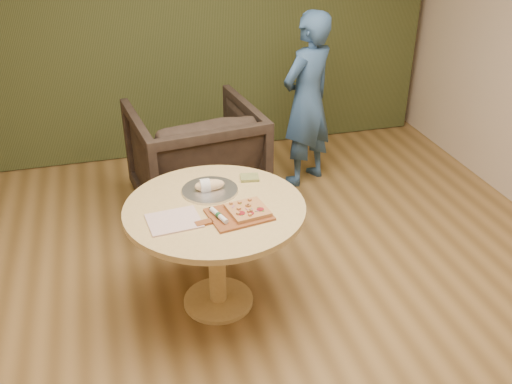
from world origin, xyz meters
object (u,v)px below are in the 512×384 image
at_px(pedestal_table, 215,225).
at_px(person_standing, 307,101).
at_px(pizza_paddle, 237,215).
at_px(armchair, 195,153).
at_px(cutlery_roll, 219,215).
at_px(flatbread_pizza, 248,210).
at_px(serving_tray, 210,190).
at_px(bread_roll, 208,185).

bearing_deg(pedestal_table, person_standing, 52.88).
height_order(pizza_paddle, person_standing, person_standing).
bearing_deg(armchair, cutlery_roll, 78.61).
distance_m(flatbread_pizza, serving_tray, 0.37).
xyz_separation_m(pizza_paddle, cutlery_roll, (-0.11, -0.01, 0.02)).
relative_size(serving_tray, bread_roll, 1.84).
xyz_separation_m(pedestal_table, serving_tray, (0.01, 0.19, 0.15)).
relative_size(pedestal_table, serving_tray, 3.12).
bearing_deg(armchair, bread_roll, 77.70).
height_order(armchair, person_standing, person_standing).
distance_m(pedestal_table, pizza_paddle, 0.24).
bearing_deg(pizza_paddle, person_standing, 48.65).
xyz_separation_m(serving_tray, bread_roll, (-0.01, 0.00, 0.04)).
distance_m(pizza_paddle, armchair, 1.47).
distance_m(pedestal_table, serving_tray, 0.24).
distance_m(bread_roll, person_standing, 1.74).
bearing_deg(person_standing, serving_tray, 20.17).
height_order(cutlery_roll, person_standing, person_standing).
xyz_separation_m(cutlery_roll, bread_roll, (0.01, 0.35, 0.01)).
xyz_separation_m(flatbread_pizza, serving_tray, (-0.16, 0.33, -0.02)).
height_order(pizza_paddle, serving_tray, serving_tray).
relative_size(cutlery_roll, serving_tray, 0.55).
bearing_deg(flatbread_pizza, bread_roll, 117.42).
height_order(bread_roll, armchair, armchair).
distance_m(pizza_paddle, person_standing, 1.95).
distance_m(pedestal_table, bread_roll, 0.26).
bearing_deg(armchair, pedestal_table, 78.45).
xyz_separation_m(serving_tray, person_standing, (1.13, 1.32, 0.02)).
bearing_deg(person_standing, pedestal_table, 23.69).
relative_size(pizza_paddle, cutlery_roll, 2.38).
relative_size(serving_tray, person_standing, 0.23).
xyz_separation_m(pizza_paddle, person_standing, (1.03, 1.65, 0.02)).
bearing_deg(pizza_paddle, armchair, 81.00).
height_order(pizza_paddle, cutlery_roll, cutlery_roll).
bearing_deg(bread_roll, pizza_paddle, -72.43).
height_order(serving_tray, bread_roll, bread_roll).
bearing_deg(flatbread_pizza, pizza_paddle, -173.50).
xyz_separation_m(pizza_paddle, armchair, (-0.01, 1.45, -0.26)).
bearing_deg(serving_tray, bread_roll, 180.00).
relative_size(pizza_paddle, serving_tray, 1.31).
bearing_deg(bread_roll, serving_tray, 0.00).
bearing_deg(person_standing, armchair, -17.95).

